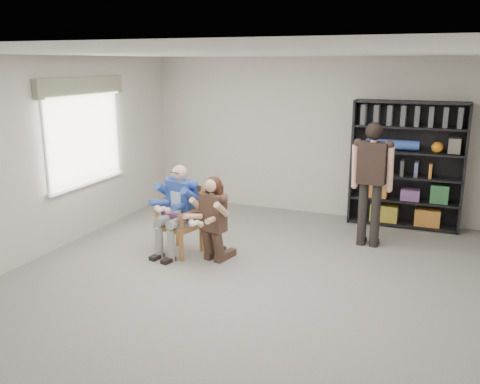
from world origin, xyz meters
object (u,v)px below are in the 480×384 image
at_px(kneeling_woman, 212,220).
at_px(standing_man, 371,186).
at_px(armchair, 179,220).
at_px(seated_man, 178,210).
at_px(bookshelf, 406,165).

relative_size(kneeling_woman, standing_man, 0.65).
distance_m(armchair, seated_man, 0.15).
xyz_separation_m(armchair, standing_man, (2.50, 1.34, 0.42)).
height_order(seated_man, kneeling_woman, seated_man).
bearing_deg(kneeling_woman, standing_man, 50.57).
height_order(seated_man, standing_man, standing_man).
bearing_deg(armchair, bookshelf, 54.41).
bearing_deg(armchair, kneeling_woman, 1.65).
height_order(seated_man, bookshelf, bookshelf).
distance_m(armchair, standing_man, 2.86).
relative_size(seated_man, bookshelf, 0.63).
xyz_separation_m(armchair, seated_man, (0.00, 0.00, 0.15)).
height_order(bookshelf, standing_man, bookshelf).
distance_m(kneeling_woman, standing_man, 2.43).
relative_size(kneeling_woman, bookshelf, 0.57).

